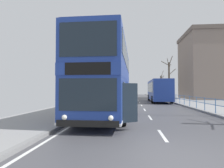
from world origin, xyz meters
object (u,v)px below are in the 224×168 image
at_px(background_bus_far_lane, 159,90).
at_px(bare_tree_far_00, 169,78).
at_px(background_building_00, 207,66).
at_px(bare_tree_far_02, 161,85).
at_px(double_decker_bus_main, 108,79).

relative_size(background_bus_far_lane, bare_tree_far_00, 1.39).
distance_m(background_bus_far_lane, background_building_00, 15.92).
distance_m(bare_tree_far_00, bare_tree_far_02, 6.63).
relative_size(bare_tree_far_00, bare_tree_far_02, 1.36).
height_order(bare_tree_far_00, bare_tree_far_02, bare_tree_far_00).
bearing_deg(bare_tree_far_00, bare_tree_far_02, 94.89).
distance_m(double_decker_bus_main, bare_tree_far_02, 33.25).
xyz_separation_m(double_decker_bus_main, background_building_00, (16.11, 26.87, 3.96)).
distance_m(double_decker_bus_main, background_bus_far_lane, 16.92).
bearing_deg(bare_tree_far_02, bare_tree_far_00, -85.11).
height_order(double_decker_bus_main, bare_tree_far_00, bare_tree_far_00).
xyz_separation_m(double_decker_bus_main, bare_tree_far_00, (8.74, 25.74, 1.54)).
distance_m(double_decker_bus_main, background_building_00, 31.57).
bearing_deg(background_building_00, background_bus_far_lane, -134.44).
bearing_deg(double_decker_bus_main, bare_tree_far_00, 71.25).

